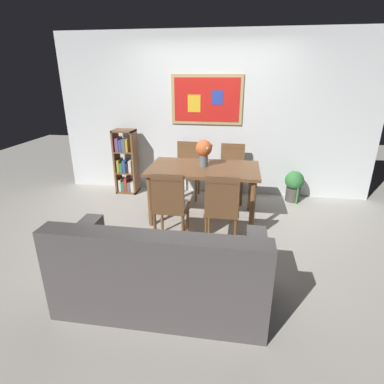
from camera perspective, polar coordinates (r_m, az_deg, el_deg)
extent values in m
plane|color=#B7B2A8|center=(4.13, 1.62, -7.12)|extent=(12.00, 12.00, 0.00)
cube|color=silver|center=(5.20, 3.97, 13.86)|extent=(5.20, 0.10, 2.60)
cube|color=tan|center=(5.12, 2.75, 16.78)|extent=(1.15, 0.02, 0.77)
cube|color=red|center=(5.11, 2.73, 16.77)|extent=(1.05, 0.01, 0.67)
cube|color=gold|center=(5.13, 0.39, 16.16)|extent=(0.21, 0.00, 0.27)
cube|color=#263FA5|center=(5.08, 4.75, 17.14)|extent=(0.17, 0.00, 0.22)
cube|color=brown|center=(4.23, 2.20, 4.39)|extent=(1.51, 0.89, 0.04)
cylinder|color=brown|center=(4.15, -7.79, -1.68)|extent=(0.07, 0.07, 0.72)
cylinder|color=brown|center=(4.00, 11.18, -2.81)|extent=(0.07, 0.07, 0.72)
cylinder|color=brown|center=(4.81, -5.39, 1.65)|extent=(0.07, 0.07, 0.72)
cylinder|color=brown|center=(4.68, 10.93, 0.78)|extent=(0.07, 0.07, 0.72)
cube|color=brown|center=(3.74, -3.82, -2.90)|extent=(0.40, 0.40, 0.03)
cube|color=beige|center=(3.72, -3.83, -2.51)|extent=(0.36, 0.36, 0.03)
cylinder|color=brown|center=(3.72, -6.88, -6.94)|extent=(0.04, 0.04, 0.42)
cylinder|color=brown|center=(3.65, -1.69, -7.37)|extent=(0.04, 0.04, 0.42)
cylinder|color=brown|center=(4.02, -5.60, -4.69)|extent=(0.04, 0.04, 0.42)
cylinder|color=brown|center=(3.95, -0.80, -5.04)|extent=(0.04, 0.04, 0.42)
cube|color=brown|center=(3.48, -4.55, -0.44)|extent=(0.38, 0.04, 0.46)
cube|color=brown|center=(3.41, -4.65, 2.68)|extent=(0.38, 0.05, 0.06)
cube|color=brown|center=(4.94, 7.36, 3.07)|extent=(0.40, 0.40, 0.03)
cube|color=beige|center=(4.93, 7.37, 3.38)|extent=(0.36, 0.36, 0.03)
cylinder|color=brown|center=(5.17, 9.19, 1.18)|extent=(0.04, 0.04, 0.42)
cylinder|color=brown|center=(5.18, 5.43, 1.38)|extent=(0.04, 0.04, 0.42)
cylinder|color=brown|center=(4.86, 9.17, -0.18)|extent=(0.04, 0.04, 0.42)
cylinder|color=brown|center=(4.86, 5.17, 0.04)|extent=(0.04, 0.04, 0.42)
cube|color=brown|center=(5.05, 7.56, 6.32)|extent=(0.38, 0.04, 0.46)
cube|color=brown|center=(5.00, 7.67, 8.53)|extent=(0.38, 0.05, 0.06)
cube|color=brown|center=(3.66, 5.61, -3.46)|extent=(0.40, 0.40, 0.03)
cube|color=beige|center=(3.65, 5.63, -3.07)|extent=(0.36, 0.36, 0.03)
cylinder|color=brown|center=(3.62, 2.61, -7.65)|extent=(0.04, 0.04, 0.42)
cylinder|color=brown|center=(3.61, 8.03, -7.98)|extent=(0.04, 0.04, 0.42)
cylinder|color=brown|center=(3.92, 3.16, -5.28)|extent=(0.04, 0.04, 0.42)
cylinder|color=brown|center=(3.91, 8.15, -5.57)|extent=(0.04, 0.04, 0.42)
cube|color=brown|center=(3.40, 5.57, -1.00)|extent=(0.38, 0.04, 0.46)
cube|color=brown|center=(3.33, 5.69, 2.19)|extent=(0.38, 0.05, 0.06)
cube|color=brown|center=(5.05, -0.93, 3.66)|extent=(0.40, 0.40, 0.03)
cube|color=beige|center=(5.05, -0.93, 3.96)|extent=(0.36, 0.36, 0.03)
cylinder|color=brown|center=(5.26, 1.23, 1.79)|extent=(0.04, 0.04, 0.42)
cylinder|color=brown|center=(5.31, -2.41, 1.98)|extent=(0.04, 0.04, 0.42)
cylinder|color=brown|center=(4.94, 0.70, 0.50)|extent=(0.04, 0.04, 0.42)
cylinder|color=brown|center=(5.00, -3.16, 0.71)|extent=(0.04, 0.04, 0.42)
cube|color=brown|center=(5.16, -0.60, 6.83)|extent=(0.38, 0.04, 0.46)
cube|color=brown|center=(5.11, -0.61, 9.00)|extent=(0.38, 0.05, 0.06)
cube|color=#514C4C|center=(2.92, -5.14, -15.99)|extent=(1.80, 0.84, 0.40)
cube|color=#514C4C|center=(2.42, -7.30, -12.54)|extent=(1.80, 0.20, 0.44)
cube|color=#514C4C|center=(3.02, -20.61, -8.93)|extent=(0.18, 0.80, 0.22)
cube|color=#514C4C|center=(2.68, 12.08, -12.04)|extent=(0.18, 0.80, 0.22)
cube|color=#334C72|center=(2.71, -15.78, -10.79)|extent=(0.32, 0.16, 0.33)
cube|color=maroon|center=(2.57, -6.38, -11.96)|extent=(0.32, 0.16, 0.33)
cube|color=brown|center=(5.46, -13.81, 5.57)|extent=(0.03, 0.28, 1.09)
cube|color=brown|center=(5.34, -10.52, 5.50)|extent=(0.03, 0.28, 1.09)
cube|color=brown|center=(5.56, -11.76, 0.25)|extent=(0.36, 0.28, 0.03)
cube|color=brown|center=(5.28, -12.63, 11.11)|extent=(0.36, 0.28, 0.03)
cube|color=brown|center=(5.45, -12.04, 3.69)|extent=(0.30, 0.28, 0.02)
cube|color=brown|center=(5.35, -12.33, 7.42)|extent=(0.30, 0.28, 0.02)
cube|color=beige|center=(5.56, -12.96, 1.45)|extent=(0.05, 0.22, 0.21)
cube|color=#337247|center=(5.54, -12.41, 1.28)|extent=(0.05, 0.22, 0.18)
cube|color=#B2332D|center=(5.52, -11.94, 1.56)|extent=(0.04, 0.22, 0.24)
cube|color=#595960|center=(5.51, -11.36, 1.18)|extent=(0.06, 0.22, 0.17)
cube|color=beige|center=(5.49, -10.74, 1.17)|extent=(0.06, 0.22, 0.17)
cube|color=gold|center=(5.46, -13.29, 4.91)|extent=(0.04, 0.22, 0.21)
cube|color=#337247|center=(5.44, -12.77, 4.63)|extent=(0.05, 0.22, 0.16)
cube|color=#2D4C8C|center=(5.42, -12.22, 4.85)|extent=(0.05, 0.22, 0.21)
cube|color=black|center=(5.40, -11.69, 4.64)|extent=(0.04, 0.22, 0.17)
cube|color=beige|center=(5.38, -11.16, 4.84)|extent=(0.05, 0.22, 0.21)
cube|color=#7F3F72|center=(5.36, -13.53, 8.69)|extent=(0.06, 0.22, 0.22)
cube|color=#2D4C8C|center=(5.34, -12.91, 8.55)|extent=(0.05, 0.22, 0.20)
cube|color=#595960|center=(5.32, -12.31, 8.63)|extent=(0.06, 0.22, 0.21)
cube|color=gold|center=(5.30, -11.75, 8.62)|extent=(0.04, 0.22, 0.21)
cylinder|color=#4C4742|center=(5.28, 18.25, -0.34)|extent=(0.23, 0.23, 0.23)
cylinder|color=#332319|center=(5.24, 18.38, 0.74)|extent=(0.21, 0.21, 0.02)
sphere|color=#387F3D|center=(5.20, 18.55, 2.08)|extent=(0.30, 0.30, 0.30)
cylinder|color=#387F3D|center=(5.17, 18.99, -0.77)|extent=(0.03, 0.03, 0.29)
cylinder|color=#387F3D|center=(5.37, 19.30, -0.13)|extent=(0.03, 0.03, 0.32)
cylinder|color=slate|center=(4.25, 2.18, 5.98)|extent=(0.12, 0.12, 0.18)
sphere|color=#D86633|center=(4.21, 2.21, 8.17)|extent=(0.22, 0.22, 0.22)
sphere|color=#D86633|center=(4.28, 1.73, 8.73)|extent=(0.05, 0.05, 0.05)
sphere|color=silver|center=(4.13, 2.77, 8.14)|extent=(0.05, 0.05, 0.05)
sphere|color=pink|center=(4.22, 3.43, 8.56)|extent=(0.07, 0.07, 0.07)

